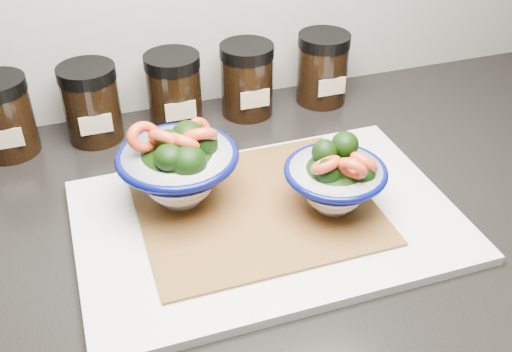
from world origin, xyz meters
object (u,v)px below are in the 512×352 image
object	(u,v)px
bowl_left	(179,166)
spice_jar_d	(247,80)
spice_jar_b	(91,103)
spice_jar_a	(3,116)
spice_jar_e	(322,68)
spice_jar_c	(174,91)
cutting_board	(267,220)
bowl_right	(336,180)

from	to	relation	value
bowl_left	spice_jar_d	size ratio (longest dim) A/B	1.30
spice_jar_b	spice_jar_d	distance (m)	0.23
spice_jar_a	spice_jar_e	bearing A→B (deg)	0.00
bowl_left	spice_jar_e	xyz separation A→B (m)	(0.28, 0.21, -0.01)
spice_jar_c	cutting_board	bearing A→B (deg)	-79.25
spice_jar_a	bowl_right	bearing A→B (deg)	-37.12
spice_jar_b	bowl_left	bearing A→B (deg)	-68.28
spice_jar_a	spice_jar_b	bearing A→B (deg)	0.00
spice_jar_a	spice_jar_b	xyz separation A→B (m)	(0.12, 0.00, 0.00)
bowl_left	spice_jar_b	world-z (taller)	bowl_left
spice_jar_a	spice_jar_b	size ratio (longest dim) A/B	1.00
spice_jar_b	spice_jar_d	size ratio (longest dim) A/B	1.00
spice_jar_b	spice_jar_c	size ratio (longest dim) A/B	1.00
cutting_board	spice_jar_b	size ratio (longest dim) A/B	3.98
cutting_board	bowl_left	size ratio (longest dim) A/B	3.06
spice_jar_b	spice_jar_c	bearing A→B (deg)	0.00
spice_jar_a	spice_jar_d	size ratio (longest dim) A/B	1.00
cutting_board	spice_jar_a	size ratio (longest dim) A/B	3.98
spice_jar_a	spice_jar_b	world-z (taller)	same
bowl_right	spice_jar_b	size ratio (longest dim) A/B	1.08
cutting_board	bowl_right	bearing A→B (deg)	-7.90
spice_jar_a	bowl_left	bearing A→B (deg)	-45.68
bowl_right	spice_jar_d	world-z (taller)	spice_jar_d
bowl_left	spice_jar_e	distance (m)	0.35
spice_jar_c	bowl_left	bearing A→B (deg)	-100.53
bowl_left	bowl_right	size ratio (longest dim) A/B	1.20
bowl_right	spice_jar_b	xyz separation A→B (m)	(-0.25, 0.28, 0.00)
spice_jar_b	spice_jar_d	xyz separation A→B (m)	(0.23, 0.00, 0.00)
spice_jar_e	spice_jar_c	bearing A→B (deg)	180.00
bowl_left	cutting_board	bearing A→B (deg)	-35.52
bowl_right	spice_jar_a	distance (m)	0.47
spice_jar_a	spice_jar_c	xyz separation A→B (m)	(0.24, 0.00, 0.00)
spice_jar_c	spice_jar_e	xyz separation A→B (m)	(0.24, 0.00, 0.00)
cutting_board	spice_jar_e	xyz separation A→B (m)	(0.19, 0.27, 0.05)
cutting_board	spice_jar_d	world-z (taller)	spice_jar_d
spice_jar_d	spice_jar_e	distance (m)	0.13
bowl_right	spice_jar_e	bearing A→B (deg)	69.14
bowl_right	spice_jar_c	xyz separation A→B (m)	(-0.13, 0.28, 0.00)
bowl_right	bowl_left	bearing A→B (deg)	156.20
bowl_right	spice_jar_e	xyz separation A→B (m)	(0.11, 0.28, 0.00)
spice_jar_d	spice_jar_e	world-z (taller)	same
spice_jar_a	spice_jar_c	size ratio (longest dim) A/B	1.00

